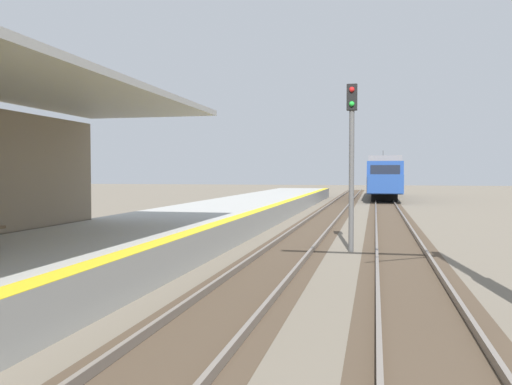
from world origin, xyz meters
TOP-DOWN VIEW (x-y plane):
  - station_platform at (-2.50, 16.00)m, footprint 5.00×80.00m
  - track_pair_nearest_platform at (1.90, 20.00)m, footprint 2.34×120.00m
  - track_pair_middle at (5.30, 20.00)m, footprint 2.34×120.00m
  - approaching_train at (5.30, 54.84)m, footprint 2.93×19.60m
  - rail_signal_post at (3.79, 18.85)m, footprint 0.32×0.34m

SIDE VIEW (x-z plane):
  - track_pair_nearest_platform at x=1.90m, z-range -0.03..0.13m
  - track_pair_middle at x=5.30m, z-range -0.03..0.13m
  - station_platform at x=-2.50m, z-range 0.00..0.90m
  - approaching_train at x=5.30m, z-range -0.20..4.56m
  - rail_signal_post at x=3.79m, z-range 0.59..5.79m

